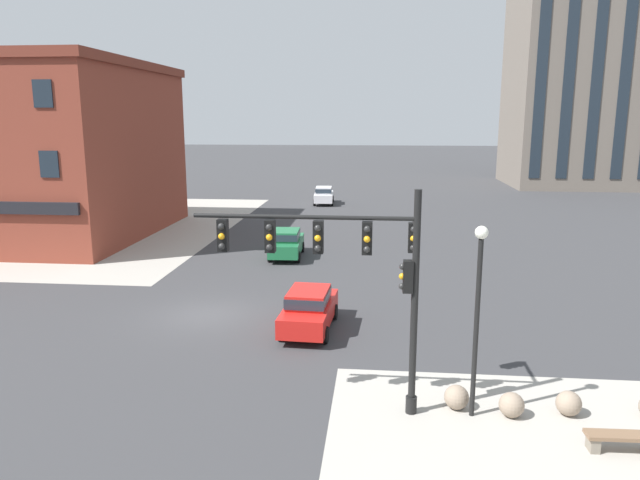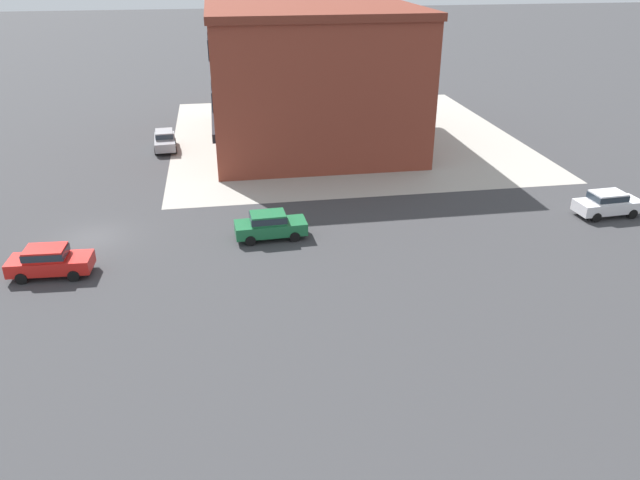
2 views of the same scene
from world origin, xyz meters
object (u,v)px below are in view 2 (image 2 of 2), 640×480
at_px(car_cross_eastbound, 49,260).
at_px(car_cross_westbound, 608,203).
at_px(car_main_southbound_far, 270,224).
at_px(car_main_northbound_near, 165,139).

bearing_deg(car_cross_eastbound, car_cross_westbound, 94.38).
bearing_deg(car_cross_westbound, car_cross_eastbound, -85.62).
height_order(car_main_southbound_far, car_cross_westbound, same).
bearing_deg(car_main_southbound_far, car_main_northbound_near, -159.39).
bearing_deg(car_cross_westbound, car_main_southbound_far, -90.36).
distance_m(car_main_northbound_near, car_cross_eastbound, 23.45).
xyz_separation_m(car_main_northbound_near, car_main_southbound_far, (20.12, 7.56, 0.00)).
xyz_separation_m(car_cross_eastbound, car_cross_westbound, (-2.69, 35.10, 0.00)).
bearing_deg(car_main_northbound_near, car_cross_westbound, 56.22).
bearing_deg(car_main_northbound_near, car_cross_eastbound, -11.84).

